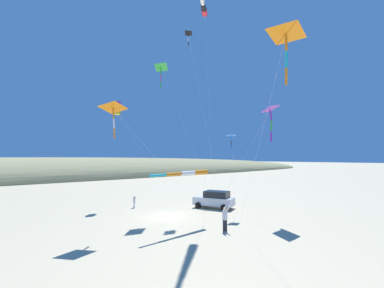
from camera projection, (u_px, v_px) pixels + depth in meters
ground_plane at (168, 216)px, 23.70m from camera, size 600.00×600.00×0.00m
dune_ridge_grassy at (51, 179)px, 66.23m from camera, size 28.00×240.00×11.18m
parked_car at (215, 199)px, 27.61m from camera, size 4.68×3.46×1.85m
cooler_box at (202, 203)px, 29.60m from camera, size 0.62×0.42×0.42m
person_adult_flyer at (225, 217)px, 19.05m from camera, size 0.61×0.49×1.93m
person_child_green_jacket at (134, 201)px, 27.85m from camera, size 0.44×0.36×1.32m
kite_windsock_orange_high_right at (203, 5)px, 25.30m from camera, size 5.76×7.18×21.32m
kite_delta_rainbow_low_near at (161, 68)px, 27.05m from camera, size 3.89×6.18×15.58m
kite_delta_small_distant at (113, 108)px, 19.54m from camera, size 1.38×10.55×9.78m
kite_delta_magenta_far_left at (270, 109)px, 23.47m from camera, size 9.16×2.61×10.49m
kite_delta_striped_overhead at (188, 34)px, 29.48m from camera, size 2.04×4.28×20.22m
kite_delta_teal_far_right at (231, 136)px, 25.14m from camera, size 1.61×2.57×7.88m
kite_box_blue_topmost at (117, 108)px, 30.27m from camera, size 4.14×6.63×12.19m
kite_windsock_long_streamer_right at (189, 173)px, 20.24m from camera, size 4.26×8.64×4.49m
kite_delta_purple_drifting at (285, 35)px, 13.48m from camera, size 7.17×4.52×12.51m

